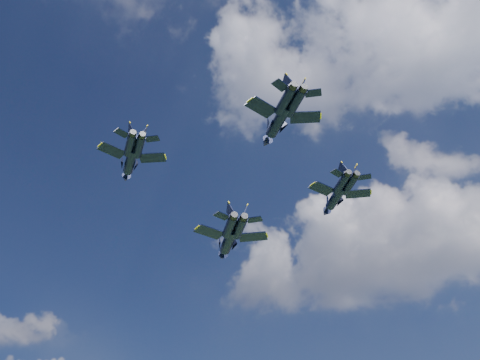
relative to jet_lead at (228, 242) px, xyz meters
name	(u,v)px	position (x,y,z in m)	size (l,w,h in m)	color
jet_lead	(228,242)	(0.00, 0.00, 0.00)	(14.68, 16.78, 4.31)	black
jet_left	(130,162)	(-4.22, -26.50, 2.18)	(12.17, 12.63, 3.37)	black
jet_right	(335,198)	(22.75, -4.91, 0.27)	(11.69, 13.05, 3.38)	black
jet_slot	(277,122)	(22.15, -28.49, -0.97)	(12.39, 12.60, 3.40)	black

